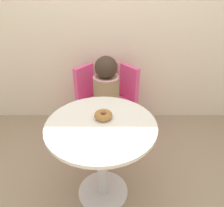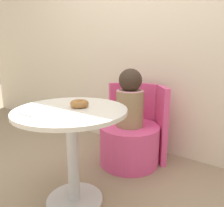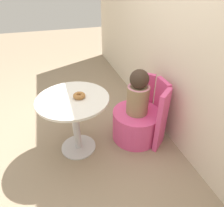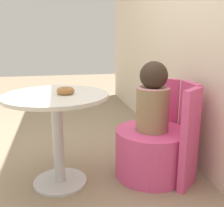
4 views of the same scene
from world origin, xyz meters
name	(u,v)px [view 2 (image 2 of 4)]	position (x,y,z in m)	size (l,w,h in m)	color
ground_plane	(77,204)	(0.00, 0.00, 0.00)	(12.00, 12.00, 0.00)	gray
back_wall	(156,32)	(0.00, 1.13, 1.20)	(6.00, 0.06, 2.40)	beige
round_table	(72,133)	(-0.03, 0.02, 0.50)	(0.71, 0.71, 0.66)	silver
tub_chair	(129,144)	(-0.02, 0.71, 0.18)	(0.54, 0.54, 0.36)	#E54C8C
booth_backrest	(141,120)	(-0.02, 0.93, 0.36)	(0.64, 0.24, 0.71)	#E54C8C
child_figure	(130,99)	(-0.02, 0.71, 0.60)	(0.24, 0.24, 0.51)	#937A56
donut	(79,104)	(-0.02, 0.08, 0.69)	(0.12, 0.12, 0.04)	#9E6633
paper_napkin	(34,112)	(-0.14, -0.18, 0.67)	(0.12, 0.12, 0.01)	white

